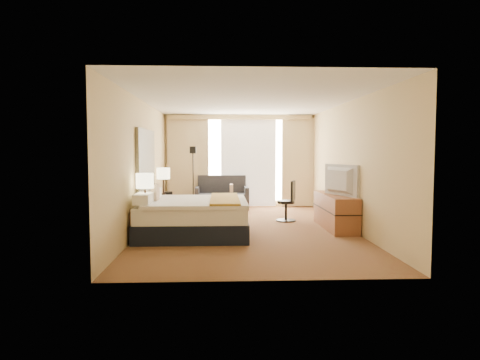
{
  "coord_description": "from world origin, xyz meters",
  "views": [
    {
      "loc": [
        -0.52,
        -8.65,
        1.61
      ],
      "look_at": [
        -0.12,
        0.4,
        0.97
      ],
      "focal_mm": 32.0,
      "sensor_mm": 36.0,
      "label": 1
    }
  ],
  "objects_px": {
    "nightstand_right": "(164,207)",
    "desk_chair": "(288,203)",
    "loveseat": "(222,198)",
    "nightstand_left": "(146,225)",
    "bed": "(193,217)",
    "lamp_right": "(163,174)",
    "media_dresser": "(335,211)",
    "floor_lamp": "(193,166)",
    "lamp_left": "(145,182)",
    "television": "(337,180)"
  },
  "relations": [
    {
      "from": "floor_lamp",
      "to": "lamp_right",
      "type": "height_order",
      "value": "floor_lamp"
    },
    {
      "from": "nightstand_left",
      "to": "loveseat",
      "type": "relative_size",
      "value": 0.38
    },
    {
      "from": "floor_lamp",
      "to": "lamp_right",
      "type": "relative_size",
      "value": 2.63
    },
    {
      "from": "lamp_right",
      "to": "television",
      "type": "xyz_separation_m",
      "value": [
        3.66,
        -1.64,
        -0.04
      ]
    },
    {
      "from": "lamp_right",
      "to": "television",
      "type": "relative_size",
      "value": 0.6
    },
    {
      "from": "lamp_left",
      "to": "television",
      "type": "bearing_deg",
      "value": 12.6
    },
    {
      "from": "media_dresser",
      "to": "lamp_right",
      "type": "relative_size",
      "value": 2.79
    },
    {
      "from": "nightstand_right",
      "to": "lamp_left",
      "type": "relative_size",
      "value": 0.85
    },
    {
      "from": "bed",
      "to": "lamp_right",
      "type": "bearing_deg",
      "value": 111.69
    },
    {
      "from": "nightstand_right",
      "to": "desk_chair",
      "type": "relative_size",
      "value": 0.6
    },
    {
      "from": "nightstand_left",
      "to": "television",
      "type": "xyz_separation_m",
      "value": [
        3.65,
        0.81,
        0.74
      ]
    },
    {
      "from": "nightstand_right",
      "to": "loveseat",
      "type": "relative_size",
      "value": 0.38
    },
    {
      "from": "bed",
      "to": "desk_chair",
      "type": "xyz_separation_m",
      "value": [
        2.05,
        1.56,
        0.05
      ]
    },
    {
      "from": "lamp_left",
      "to": "television",
      "type": "distance_m",
      "value": 3.74
    },
    {
      "from": "floor_lamp",
      "to": "loveseat",
      "type": "bearing_deg",
      "value": 45.08
    },
    {
      "from": "bed",
      "to": "lamp_left",
      "type": "height_order",
      "value": "lamp_left"
    },
    {
      "from": "loveseat",
      "to": "lamp_left",
      "type": "xyz_separation_m",
      "value": [
        -1.37,
        -4.1,
        0.75
      ]
    },
    {
      "from": "bed",
      "to": "loveseat",
      "type": "height_order",
      "value": "bed"
    },
    {
      "from": "nightstand_left",
      "to": "television",
      "type": "height_order",
      "value": "television"
    },
    {
      "from": "nightstand_right",
      "to": "bed",
      "type": "bearing_deg",
      "value": -68.92
    },
    {
      "from": "lamp_right",
      "to": "media_dresser",
      "type": "bearing_deg",
      "value": -20.72
    },
    {
      "from": "nightstand_left",
      "to": "loveseat",
      "type": "bearing_deg",
      "value": 71.47
    },
    {
      "from": "desk_chair",
      "to": "lamp_right",
      "type": "distance_m",
      "value": 2.98
    },
    {
      "from": "nightstand_left",
      "to": "bed",
      "type": "xyz_separation_m",
      "value": [
        0.81,
        0.4,
        0.08
      ]
    },
    {
      "from": "media_dresser",
      "to": "bed",
      "type": "relative_size",
      "value": 0.9
    },
    {
      "from": "nightstand_left",
      "to": "lamp_right",
      "type": "height_order",
      "value": "lamp_right"
    },
    {
      "from": "media_dresser",
      "to": "loveseat",
      "type": "bearing_deg",
      "value": 127.42
    },
    {
      "from": "media_dresser",
      "to": "lamp_right",
      "type": "distance_m",
      "value": 4.02
    },
    {
      "from": "bed",
      "to": "lamp_right",
      "type": "distance_m",
      "value": 2.31
    },
    {
      "from": "desk_chair",
      "to": "television",
      "type": "relative_size",
      "value": 0.85
    },
    {
      "from": "nightstand_left",
      "to": "bed",
      "type": "bearing_deg",
      "value": 26.3
    },
    {
      "from": "floor_lamp",
      "to": "nightstand_right",
      "type": "bearing_deg",
      "value": -126.6
    },
    {
      "from": "desk_chair",
      "to": "lamp_right",
      "type": "relative_size",
      "value": 1.42
    },
    {
      "from": "media_dresser",
      "to": "lamp_left",
      "type": "height_order",
      "value": "lamp_left"
    },
    {
      "from": "television",
      "to": "nightstand_right",
      "type": "bearing_deg",
      "value": 45.62
    },
    {
      "from": "floor_lamp",
      "to": "lamp_right",
      "type": "xyz_separation_m",
      "value": [
        -0.64,
        -0.9,
        -0.15
      ]
    },
    {
      "from": "loveseat",
      "to": "television",
      "type": "height_order",
      "value": "television"
    },
    {
      "from": "desk_chair",
      "to": "loveseat",
      "type": "bearing_deg",
      "value": 144.86
    },
    {
      "from": "bed",
      "to": "television",
      "type": "xyz_separation_m",
      "value": [
        2.84,
        0.41,
        0.65
      ]
    },
    {
      "from": "floor_lamp",
      "to": "desk_chair",
      "type": "xyz_separation_m",
      "value": [
        2.23,
        -1.39,
        -0.79
      ]
    },
    {
      "from": "media_dresser",
      "to": "loveseat",
      "type": "distance_m",
      "value": 3.83
    },
    {
      "from": "nightstand_left",
      "to": "bed",
      "type": "height_order",
      "value": "bed"
    },
    {
      "from": "loveseat",
      "to": "floor_lamp",
      "type": "bearing_deg",
      "value": -135.08
    },
    {
      "from": "lamp_right",
      "to": "nightstand_right",
      "type": "bearing_deg",
      "value": 81.94
    },
    {
      "from": "bed",
      "to": "floor_lamp",
      "type": "bearing_deg",
      "value": 93.46
    },
    {
      "from": "bed",
      "to": "lamp_left",
      "type": "bearing_deg",
      "value": -153.42
    },
    {
      "from": "nightstand_right",
      "to": "desk_chair",
      "type": "distance_m",
      "value": 2.92
    },
    {
      "from": "nightstand_left",
      "to": "media_dresser",
      "type": "relative_size",
      "value": 0.31
    },
    {
      "from": "media_dresser",
      "to": "bed",
      "type": "xyz_separation_m",
      "value": [
        -2.89,
        -0.65,
        0.01
      ]
    },
    {
      "from": "bed",
      "to": "television",
      "type": "relative_size",
      "value": 1.86
    }
  ]
}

